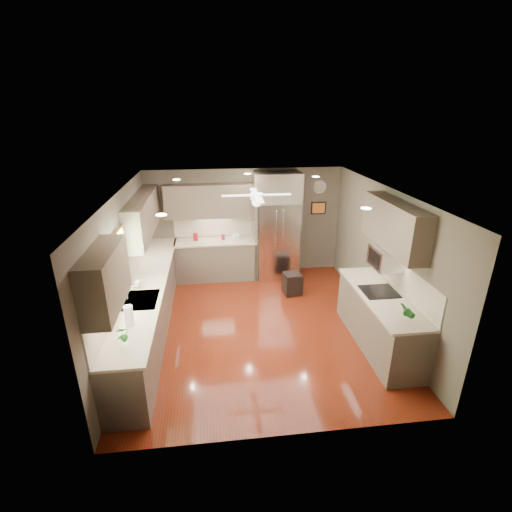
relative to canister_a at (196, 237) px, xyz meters
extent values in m
plane|color=#4E1A0A|center=(1.16, -2.26, -1.02)|extent=(5.00, 5.00, 0.00)
plane|color=white|center=(1.16, -2.26, 1.48)|extent=(5.00, 5.00, 0.00)
plane|color=brown|center=(1.16, 0.24, 0.23)|extent=(4.50, 0.00, 4.50)
plane|color=brown|center=(1.16, -4.76, 0.23)|extent=(4.50, 0.00, 4.50)
plane|color=brown|center=(-1.09, -2.26, 0.23)|extent=(0.00, 5.00, 5.00)
plane|color=brown|center=(3.41, -2.26, 0.23)|extent=(0.00, 5.00, 5.00)
cylinder|color=maroon|center=(0.00, 0.00, 0.00)|extent=(0.14, 0.14, 0.17)
cylinder|color=maroon|center=(0.62, -0.02, -0.02)|extent=(0.09, 0.09, 0.12)
imported|color=white|center=(-0.89, -2.30, 0.00)|extent=(0.08, 0.08, 0.17)
imported|color=#1B611F|center=(-0.81, -3.95, 0.07)|extent=(0.18, 0.15, 0.30)
imported|color=#1B611F|center=(3.05, -3.83, 0.07)|extent=(0.19, 0.16, 0.29)
imported|color=#BDA88E|center=(0.92, -0.03, -0.05)|extent=(0.25, 0.25, 0.05)
cube|color=brown|center=(-0.79, -2.11, -0.57)|extent=(0.60, 4.70, 0.90)
cube|color=#BDAD98|center=(-0.78, -2.11, -0.10)|extent=(0.65, 4.70, 0.04)
cube|color=beige|center=(-1.08, -2.11, 0.18)|extent=(0.02, 4.70, 0.50)
cube|color=brown|center=(0.43, -0.06, -0.57)|extent=(1.85, 0.60, 0.90)
cube|color=#BDAD98|center=(0.43, -0.07, -0.10)|extent=(1.85, 0.65, 0.04)
cube|color=beige|center=(0.43, 0.23, 0.18)|extent=(1.85, 0.02, 0.50)
cube|color=brown|center=(-0.93, -3.86, 0.81)|extent=(0.33, 1.20, 0.75)
cube|color=brown|center=(-0.93, -0.96, 0.81)|extent=(0.33, 2.40, 0.75)
cube|color=brown|center=(0.43, 0.08, 0.81)|extent=(2.15, 0.33, 0.75)
cube|color=brown|center=(3.24, -2.81, 1.01)|extent=(0.33, 1.70, 0.75)
cube|color=#BFF2B2|center=(-1.08, -2.76, 0.53)|extent=(0.01, 1.00, 0.80)
cube|color=olive|center=(-1.05, -2.76, 0.96)|extent=(0.05, 1.12, 0.06)
cube|color=olive|center=(-1.05, -2.76, 0.10)|extent=(0.05, 1.12, 0.06)
cube|color=olive|center=(-1.05, -3.29, 0.53)|extent=(0.05, 0.06, 0.80)
cube|color=olive|center=(-1.05, -2.23, 0.53)|extent=(0.05, 0.06, 0.80)
cube|color=silver|center=(-0.77, -2.76, -0.09)|extent=(0.50, 0.70, 0.03)
cube|color=#262626|center=(-0.77, -2.76, -0.13)|extent=(0.44, 0.62, 0.05)
cylinder|color=silver|center=(-0.97, -2.76, 0.03)|extent=(0.02, 0.02, 0.24)
cylinder|color=silver|center=(-0.91, -2.76, 0.15)|extent=(0.16, 0.02, 0.02)
cube|color=silver|center=(1.86, -0.12, -0.11)|extent=(0.92, 0.72, 1.82)
cube|color=black|center=(1.86, -0.46, -0.36)|extent=(0.88, 0.02, 0.02)
cube|color=black|center=(1.86, -0.46, 0.23)|extent=(0.01, 0.02, 1.00)
cylinder|color=silver|center=(1.78, -0.50, 0.23)|extent=(0.02, 0.02, 0.90)
cylinder|color=silver|center=(1.94, -0.50, 0.23)|extent=(0.02, 0.02, 0.90)
cube|color=brown|center=(1.86, -0.06, 1.12)|extent=(1.04, 0.60, 0.63)
cube|color=brown|center=(1.36, -0.06, -0.11)|extent=(0.06, 0.60, 1.82)
cube|color=brown|center=(2.36, -0.06, -0.11)|extent=(0.06, 0.60, 1.82)
cube|color=brown|center=(3.08, -3.06, -0.57)|extent=(0.65, 2.20, 0.90)
cube|color=#BDAD98|center=(3.07, -3.06, -0.10)|extent=(0.70, 2.20, 0.04)
cube|color=beige|center=(3.40, -3.06, 0.18)|extent=(0.02, 2.20, 0.50)
cube|color=black|center=(3.07, -2.96, -0.08)|extent=(0.56, 0.52, 0.01)
cube|color=silver|center=(3.19, -2.81, 0.46)|extent=(0.42, 0.55, 0.34)
cube|color=black|center=(2.98, -2.81, 0.46)|extent=(0.02, 0.40, 0.26)
cylinder|color=white|center=(1.16, -1.96, 1.44)|extent=(0.03, 0.03, 0.08)
cylinder|color=white|center=(1.16, -1.96, 1.34)|extent=(0.22, 0.22, 0.10)
sphere|color=white|center=(1.16, -1.96, 1.24)|extent=(0.16, 0.16, 0.16)
cube|color=white|center=(1.51, -1.96, 1.36)|extent=(0.48, 0.11, 0.01)
cube|color=white|center=(1.16, -1.61, 1.36)|extent=(0.11, 0.48, 0.01)
cube|color=white|center=(0.81, -1.96, 1.36)|extent=(0.48, 0.11, 0.01)
cube|color=white|center=(1.16, -2.31, 1.36)|extent=(0.11, 0.48, 0.01)
cylinder|color=white|center=(-0.24, -0.96, 1.47)|extent=(0.14, 0.14, 0.01)
cylinder|color=white|center=(2.46, -0.96, 1.47)|extent=(0.14, 0.14, 0.01)
cylinder|color=white|center=(-0.24, -3.46, 1.47)|extent=(0.14, 0.14, 0.01)
cylinder|color=white|center=(2.46, -3.46, 1.47)|extent=(0.14, 0.14, 0.01)
cylinder|color=white|center=(1.16, -0.46, 1.47)|extent=(0.14, 0.14, 0.01)
cylinder|color=white|center=(2.91, 0.23, 1.03)|extent=(0.30, 0.03, 0.30)
cylinder|color=silver|center=(2.91, 0.21, 1.03)|extent=(0.29, 0.00, 0.29)
cube|color=black|center=(2.91, 0.22, 0.53)|extent=(0.36, 0.03, 0.30)
cube|color=orange|center=(2.91, 0.21, 0.53)|extent=(0.30, 0.01, 0.24)
cube|color=black|center=(2.04, -1.08, -0.80)|extent=(0.41, 0.41, 0.41)
cube|color=black|center=(2.04, -1.08, -0.56)|extent=(0.39, 0.39, 0.03)
cylinder|color=white|center=(-0.81, -3.48, 0.06)|extent=(0.13, 0.13, 0.29)
cylinder|color=silver|center=(-0.81, -3.48, 0.07)|extent=(0.03, 0.03, 0.31)
camera|label=1|loc=(0.40, -8.10, 2.73)|focal=26.00mm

